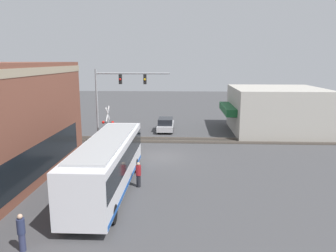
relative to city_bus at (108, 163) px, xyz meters
name	(u,v)px	position (x,y,z in m)	size (l,w,h in m)	color
ground_plane	(161,157)	(7.58, -2.80, -1.86)	(120.00, 120.00, 0.00)	#424244
shop_building	(275,110)	(18.32, -15.11, 0.67)	(10.03, 10.91, 5.04)	#B2ADA3
city_bus	(108,163)	(0.00, 0.00, 0.00)	(11.76, 2.59, 3.36)	silver
traffic_signal_gantry	(116,91)	(11.61, 1.74, 3.38)	(0.42, 7.06, 7.27)	gray
crossing_signal	(108,122)	(11.02, 2.48, 0.44)	(1.41, 1.18, 3.81)	gray
rail_track_near	(165,140)	(13.58, -2.80, -1.83)	(2.60, 60.00, 0.15)	#332D28
parked_car_silver	(166,125)	(18.08, -2.60, -1.15)	(4.58, 1.82, 1.52)	#B7B7BC
pedestrian_near_bus	(138,174)	(0.84, -1.78, -1.01)	(0.34, 0.34, 1.66)	black
pedestrian_by_lamp	(21,232)	(-6.65, 2.23, -0.99)	(0.34, 0.34, 1.71)	#2D3351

